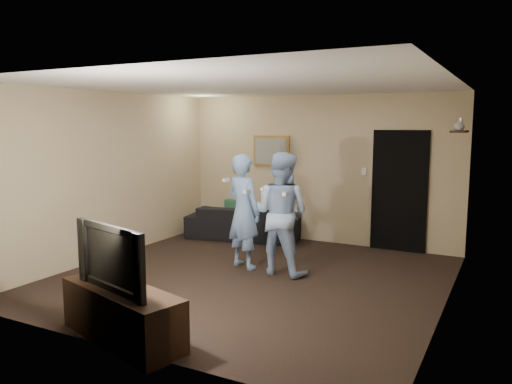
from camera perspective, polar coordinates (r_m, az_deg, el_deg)
The scene contains 19 objects.
ground at distance 6.94m, azimuth -0.58°, elevation -9.79°, with size 5.00×5.00×0.00m, color black.
ceiling at distance 6.64m, azimuth -0.62°, elevation 12.13°, with size 5.00×5.00×0.04m, color silver.
wall_back at distance 8.94m, azimuth 7.03°, elevation 2.61°, with size 5.00×0.04×2.60m, color tan.
wall_front at distance 4.64m, azimuth -15.39°, elevation -2.36°, with size 5.00×0.04×2.60m, color tan.
wall_left at distance 8.15m, azimuth -16.28°, elevation 1.86°, with size 0.04×5.00×2.60m, color tan.
wall_right at distance 5.92m, azimuth 21.24°, elevation -0.48°, with size 0.04×5.00×2.60m, color tan.
sofa at distance 9.20m, azimuth -1.41°, elevation -3.48°, with size 2.06×0.80×0.60m, color black.
throw_pillow at distance 9.25m, azimuth -2.39°, elevation -2.29°, with size 0.43×0.14×0.43m, color #174535.
painting_frame at distance 9.25m, azimuth 1.76°, elevation 4.70°, with size 0.72×0.05×0.57m, color olive.
painting_canvas at distance 9.22m, azimuth 1.69°, elevation 4.69°, with size 0.62×0.01×0.47m, color slate.
doorway at distance 8.54m, azimuth 16.06°, elevation 0.10°, with size 0.90×0.06×2.00m, color black.
light_switch at distance 8.65m, azimuth 12.24°, elevation 2.32°, with size 0.08×0.02×0.12m, color silver.
wall_shelf at distance 7.67m, azimuth 22.23°, elevation 6.42°, with size 0.20×0.60×0.03m, color black.
shelf_vase at distance 7.58m, azimuth 22.20°, elevation 7.10°, with size 0.15×0.15×0.15m, color #B8B8BD.
shelf_figurine at distance 7.83m, azimuth 22.39°, elevation 7.19°, with size 0.06×0.06×0.18m, color silver.
tv_console at distance 5.18m, azimuth -15.04°, elevation -13.36°, with size 1.49×0.48×0.53m, color black.
television at distance 5.00m, azimuth -15.28°, elevation -7.08°, with size 1.11×0.15×0.64m, color black.
wii_player_left at distance 7.26m, azimuth -1.43°, elevation -2.21°, with size 0.71×0.58×1.67m.
wii_player_right at distance 6.97m, azimuth 2.89°, elevation -2.46°, with size 0.88×0.70×1.71m.
Camera 1 is at (3.14, -5.83, 2.09)m, focal length 35.00 mm.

